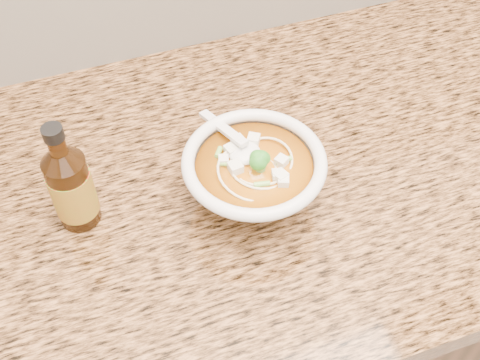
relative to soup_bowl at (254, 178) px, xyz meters
name	(u,v)px	position (x,y,z in m)	size (l,w,h in m)	color
cabinet	(305,295)	(0.15, 0.06, -0.52)	(4.00, 0.65, 0.86)	black
counter_slab	(329,153)	(0.15, 0.06, -0.07)	(4.00, 0.68, 0.04)	#996538
soup_bowl	(254,178)	(0.00, 0.00, 0.00)	(0.19, 0.22, 0.11)	silver
hot_sauce_bottle	(71,187)	(-0.24, 0.05, 0.02)	(0.08, 0.08, 0.17)	#3B1D08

